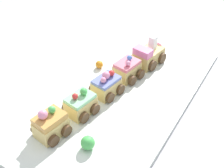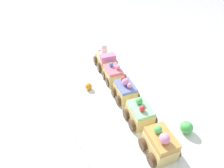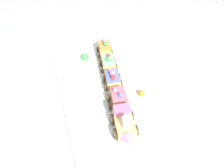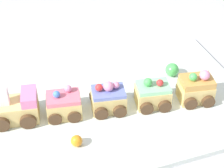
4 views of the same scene
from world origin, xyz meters
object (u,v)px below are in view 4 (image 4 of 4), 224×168
object	(u,v)px
cake_train_locomotive	(11,109)
gumball_green	(172,70)
gumball_orange	(77,141)
cake_car_blueberry	(108,99)
cake_car_caramel	(196,89)
cake_car_strawberry	(63,104)
cake_car_mint	(153,95)

from	to	relation	value
cake_train_locomotive	gumball_green	size ratio (longest dim) A/B	3.96
gumball_green	gumball_orange	distance (m)	0.30
cake_car_blueberry	cake_car_caramel	world-z (taller)	cake_car_caramel
gumball_green	cake_car_blueberry	bearing A→B (deg)	19.46
cake_car_strawberry	cake_car_blueberry	distance (m)	0.09
cake_car_strawberry	cake_car_caramel	distance (m)	0.28
cake_car_mint	gumball_orange	xyz separation A→B (m)	(0.18, 0.06, -0.01)
cake_car_strawberry	cake_car_blueberry	bearing A→B (deg)	180.00
cake_car_mint	gumball_green	world-z (taller)	cake_car_mint
cake_car_mint	gumball_orange	bearing A→B (deg)	28.92
cake_car_strawberry	cake_train_locomotive	bearing A→B (deg)	0.05
cake_car_blueberry	cake_train_locomotive	bearing A→B (deg)	0.03
gumball_orange	cake_car_caramel	bearing A→B (deg)	-170.06
cake_train_locomotive	cake_car_mint	distance (m)	0.29
cake_car_caramel	gumball_green	xyz separation A→B (m)	(0.01, -0.09, -0.01)
cake_car_mint	cake_car_caramel	world-z (taller)	cake_car_caramel
cake_train_locomotive	gumball_orange	xyz separation A→B (m)	(-0.11, 0.11, -0.01)
gumball_orange	cake_train_locomotive	bearing A→B (deg)	-46.78
cake_train_locomotive	cake_car_strawberry	size ratio (longest dim) A/B	1.60
cake_car_blueberry	gumball_green	world-z (taller)	cake_car_blueberry
cake_train_locomotive	gumball_orange	distance (m)	0.16
cake_car_strawberry	gumball_orange	size ratio (longest dim) A/B	3.48
cake_car_mint	cake_car_strawberry	bearing A→B (deg)	-0.04
cake_car_strawberry	gumball_green	world-z (taller)	cake_car_strawberry
cake_train_locomotive	cake_car_mint	size ratio (longest dim) A/B	1.60
cake_car_strawberry	cake_car_caramel	size ratio (longest dim) A/B	1.00
cake_train_locomotive	cake_car_strawberry	xyz separation A→B (m)	(-0.10, 0.02, -0.00)
gumball_orange	cake_car_mint	bearing A→B (deg)	-160.61
gumball_green	cake_car_caramel	bearing A→B (deg)	95.24
cake_train_locomotive	gumball_green	xyz separation A→B (m)	(-0.37, -0.03, -0.01)
cake_car_caramel	gumball_orange	world-z (taller)	cake_car_caramel
cake_car_strawberry	cake_car_mint	bearing A→B (deg)	179.96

